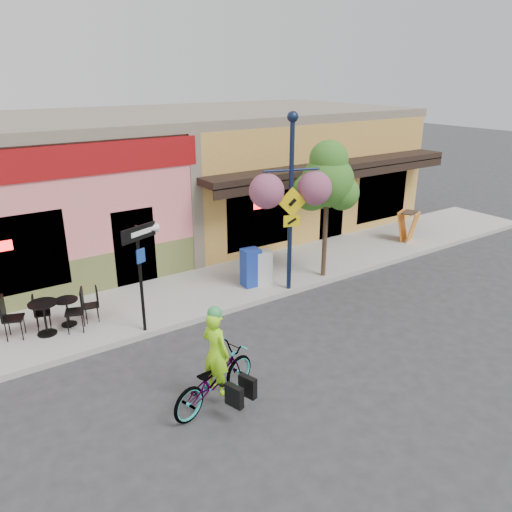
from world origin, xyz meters
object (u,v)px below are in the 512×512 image
(lamp_post, at_px, (291,205))
(newspaper_box_grey, at_px, (263,267))
(street_tree, at_px, (326,210))
(cyclist_rider, at_px, (216,364))
(building, at_px, (168,175))
(bicycle, at_px, (214,379))
(newspaper_box_blue, at_px, (251,267))
(one_way_sign, at_px, (141,280))

(lamp_post, xyz_separation_m, newspaper_box_grey, (-0.41, 0.68, -1.90))
(newspaper_box_grey, distance_m, street_tree, 2.43)
(cyclist_rider, relative_size, newspaper_box_grey, 1.65)
(cyclist_rider, relative_size, lamp_post, 0.34)
(building, distance_m, bicycle, 10.84)
(bicycle, xyz_separation_m, street_tree, (5.61, 3.30, 1.62))
(newspaper_box_blue, bearing_deg, building, 92.51)
(lamp_post, bearing_deg, building, 111.43)
(lamp_post, distance_m, newspaper_box_grey, 2.05)
(building, xyz_separation_m, one_way_sign, (-3.93, -6.85, -0.83))
(one_way_sign, height_order, street_tree, street_tree)
(one_way_sign, bearing_deg, cyclist_rider, -109.58)
(building, xyz_separation_m, newspaper_box_grey, (-0.09, -6.17, -1.61))
(cyclist_rider, bearing_deg, building, -37.27)
(bicycle, bearing_deg, building, -37.52)
(newspaper_box_blue, bearing_deg, lamp_post, -38.64)
(one_way_sign, relative_size, street_tree, 0.64)
(lamp_post, bearing_deg, newspaper_box_blue, 153.53)
(newspaper_box_grey, height_order, street_tree, street_tree)
(one_way_sign, bearing_deg, building, 38.36)
(newspaper_box_grey, bearing_deg, bicycle, -118.66)
(newspaper_box_grey, bearing_deg, one_way_sign, -153.91)
(cyclist_rider, bearing_deg, newspaper_box_blue, -57.33)
(lamp_post, xyz_separation_m, street_tree, (1.43, 0.18, -0.39))
(lamp_post, distance_m, one_way_sign, 4.39)
(building, relative_size, bicycle, 9.07)
(building, relative_size, one_way_sign, 7.15)
(lamp_post, height_order, one_way_sign, lamp_post)
(one_way_sign, distance_m, street_tree, 5.73)
(cyclist_rider, xyz_separation_m, one_way_sign, (-0.12, 3.13, 0.61))
(street_tree, bearing_deg, newspaper_box_blue, 165.03)
(lamp_post, xyz_separation_m, one_way_sign, (-4.25, 0.00, -1.11))
(cyclist_rider, xyz_separation_m, newspaper_box_blue, (3.38, 3.89, -0.12))
(cyclist_rider, distance_m, lamp_post, 5.46)
(cyclist_rider, xyz_separation_m, street_tree, (5.56, 3.30, 1.34))
(lamp_post, relative_size, one_way_sign, 1.88)
(bicycle, relative_size, newspaper_box_grey, 2.05)
(newspaper_box_grey, bearing_deg, newspaper_box_blue, -177.78)
(building, height_order, lamp_post, lamp_post)
(street_tree, bearing_deg, newspaper_box_grey, 164.83)
(bicycle, bearing_deg, newspaper_box_grey, -61.12)
(lamp_post, bearing_deg, bicycle, -124.43)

